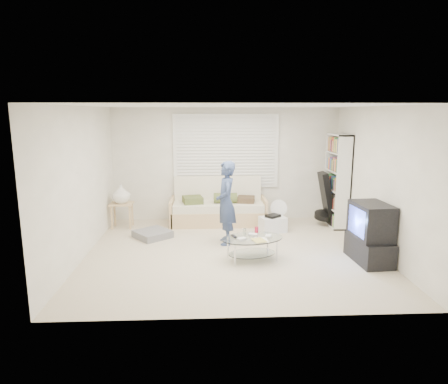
{
  "coord_description": "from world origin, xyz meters",
  "views": [
    {
      "loc": [
        -0.45,
        -6.6,
        2.41
      ],
      "look_at": [
        -0.13,
        0.3,
        1.01
      ],
      "focal_mm": 32.0,
      "sensor_mm": 36.0,
      "label": 1
    }
  ],
  "objects_px": {
    "bookshelf": "(337,181)",
    "coffee_table": "(252,242)",
    "futon_sofa": "(218,208)",
    "tv_unit": "(370,234)"
  },
  "relations": [
    {
      "from": "futon_sofa",
      "to": "coffee_table",
      "type": "xyz_separation_m",
      "value": [
        0.49,
        -2.24,
        -0.02
      ]
    },
    {
      "from": "futon_sofa",
      "to": "bookshelf",
      "type": "relative_size",
      "value": 1.06
    },
    {
      "from": "futon_sofa",
      "to": "bookshelf",
      "type": "height_order",
      "value": "bookshelf"
    },
    {
      "from": "futon_sofa",
      "to": "tv_unit",
      "type": "relative_size",
      "value": 2.12
    },
    {
      "from": "tv_unit",
      "to": "bookshelf",
      "type": "bearing_deg",
      "value": 86.62
    },
    {
      "from": "bookshelf",
      "to": "tv_unit",
      "type": "bearing_deg",
      "value": -93.38
    },
    {
      "from": "tv_unit",
      "to": "coffee_table",
      "type": "distance_m",
      "value": 1.91
    },
    {
      "from": "bookshelf",
      "to": "coffee_table",
      "type": "distance_m",
      "value": 2.89
    },
    {
      "from": "futon_sofa",
      "to": "bookshelf",
      "type": "xyz_separation_m",
      "value": [
        2.51,
        -0.28,
        0.65
      ]
    },
    {
      "from": "bookshelf",
      "to": "tv_unit",
      "type": "relative_size",
      "value": 2.01
    }
  ]
}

